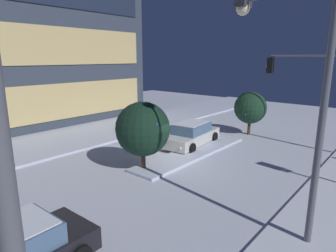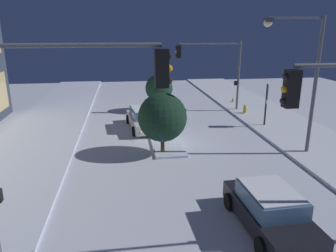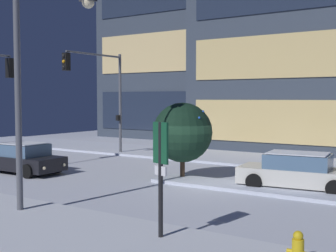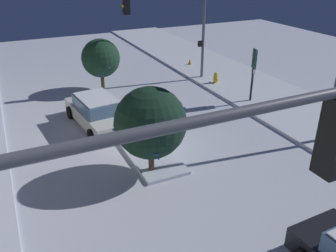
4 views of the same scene
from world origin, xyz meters
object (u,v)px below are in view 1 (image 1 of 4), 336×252
at_px(street_lamp_arched, 295,81).
at_px(traffic_light_corner_near_right, 318,83).
at_px(decorated_tree_median, 143,129).
at_px(decorated_tree_left_of_median, 250,108).
at_px(car_far, 191,134).

bearing_deg(street_lamp_arched, traffic_light_corner_near_right, -71.63).
distance_m(decorated_tree_median, decorated_tree_left_of_median, 10.07).
height_order(car_far, decorated_tree_left_of_median, decorated_tree_left_of_median).
relative_size(traffic_light_corner_near_right, decorated_tree_median, 1.68).
distance_m(car_far, decorated_tree_median, 5.30).
relative_size(car_far, street_lamp_arched, 0.66).
distance_m(car_far, decorated_tree_left_of_median, 5.40).
bearing_deg(car_far, decorated_tree_median, 1.63).
xyz_separation_m(car_far, traffic_light_corner_near_right, (4.21, -6.17, 3.38)).
bearing_deg(decorated_tree_left_of_median, street_lamp_arched, -150.17).
distance_m(traffic_light_corner_near_right, decorated_tree_left_of_median, 5.03).
relative_size(car_far, traffic_light_corner_near_right, 0.84).
height_order(car_far, street_lamp_arched, street_lamp_arched).
distance_m(traffic_light_corner_near_right, decorated_tree_median, 10.94).
bearing_deg(street_lamp_arched, decorated_tree_left_of_median, -51.64).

